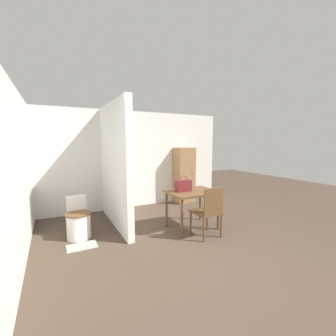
{
  "coord_description": "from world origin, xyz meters",
  "views": [
    {
      "loc": [
        -1.8,
        -2.34,
        1.74
      ],
      "look_at": [
        0.18,
        1.45,
        1.22
      ],
      "focal_mm": 24.0,
      "sensor_mm": 36.0,
      "label": 1
    }
  ],
  "objects_px": {
    "wooden_chair": "(209,210)",
    "handbag": "(183,186)",
    "dining_table": "(192,196)",
    "wooden_cabinet": "(184,175)",
    "toilet": "(78,221)"
  },
  "relations": [
    {
      "from": "wooden_chair",
      "to": "toilet",
      "type": "relative_size",
      "value": 1.32
    },
    {
      "from": "wooden_chair",
      "to": "wooden_cabinet",
      "type": "relative_size",
      "value": 0.6
    },
    {
      "from": "dining_table",
      "to": "wooden_cabinet",
      "type": "xyz_separation_m",
      "value": [
        0.88,
        1.74,
        0.12
      ]
    },
    {
      "from": "toilet",
      "to": "handbag",
      "type": "bearing_deg",
      "value": -15.53
    },
    {
      "from": "wooden_chair",
      "to": "handbag",
      "type": "xyz_separation_m",
      "value": [
        -0.19,
        0.57,
        0.36
      ]
    },
    {
      "from": "dining_table",
      "to": "toilet",
      "type": "bearing_deg",
      "value": 164.17
    },
    {
      "from": "toilet",
      "to": "wooden_cabinet",
      "type": "xyz_separation_m",
      "value": [
        2.95,
        1.15,
        0.48
      ]
    },
    {
      "from": "dining_table",
      "to": "handbag",
      "type": "xyz_separation_m",
      "value": [
        -0.17,
        0.06,
        0.21
      ]
    },
    {
      "from": "wooden_chair",
      "to": "wooden_cabinet",
      "type": "xyz_separation_m",
      "value": [
        0.86,
        2.25,
        0.27
      ]
    },
    {
      "from": "dining_table",
      "to": "wooden_chair",
      "type": "relative_size",
      "value": 1.02
    },
    {
      "from": "toilet",
      "to": "wooden_cabinet",
      "type": "height_order",
      "value": "wooden_cabinet"
    },
    {
      "from": "wooden_chair",
      "to": "handbag",
      "type": "height_order",
      "value": "handbag"
    },
    {
      "from": "toilet",
      "to": "wooden_cabinet",
      "type": "distance_m",
      "value": 3.2
    },
    {
      "from": "dining_table",
      "to": "handbag",
      "type": "relative_size",
      "value": 3.05
    },
    {
      "from": "wooden_chair",
      "to": "toilet",
      "type": "xyz_separation_m",
      "value": [
        -2.09,
        1.1,
        -0.22
      ]
    }
  ]
}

